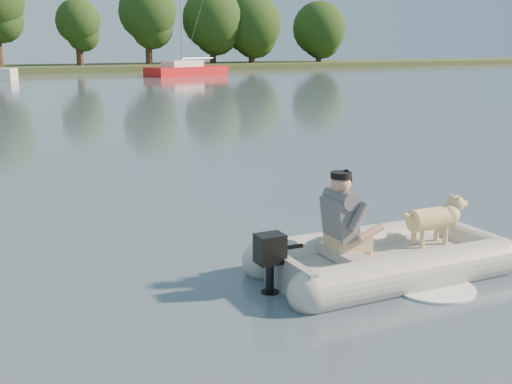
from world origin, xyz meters
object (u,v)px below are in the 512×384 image
dinghy (392,224)px  dog (430,223)px  man (341,215)px  sailboat (186,70)px

dinghy → dog: 0.65m
man → dog: 1.37m
man → dog: size_ratio=1.16×
dinghy → dog: bearing=4.6°
dinghy → man: man is taller
dog → sailboat: bearing=74.0°
dinghy → sailboat: size_ratio=0.41×
dog → sailboat: 49.86m
man → sailboat: size_ratio=0.10×
man → sailboat: sailboat is taller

